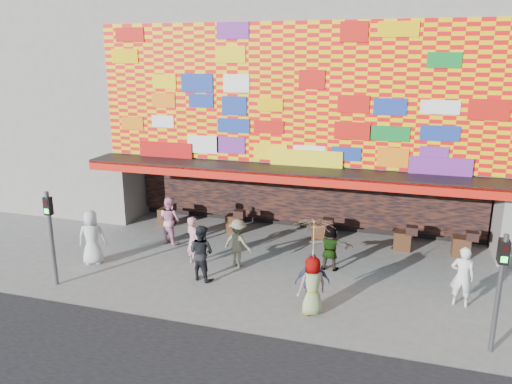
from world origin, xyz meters
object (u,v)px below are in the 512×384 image
Objects in this scene: ped_b at (193,241)px; ped_i at (170,220)px; ped_d at (238,243)px; ped_e at (312,282)px; ped_c at (201,253)px; ped_g at (312,286)px; signal_left at (51,228)px; ped_h at (462,276)px; parasol at (314,238)px; ped_f at (330,247)px; signal_right at (500,280)px; ped_a at (92,237)px.

ped_i is (-1.66, 1.59, 0.05)m from ped_b.
ped_d is 3.67m from ped_e.
ped_b is at bearing -39.07° from ped_c.
signal_left is at bearing -32.44° from ped_g.
ped_g is at bearing 30.85° from ped_h.
parasol reaches higher than ped_b.
signal_left is 7.95m from parasol.
ped_b is 2.30m from ped_i.
ped_i reaches higher than ped_h.
ped_e is 4.25m from ped_h.
ped_d is 0.98× the size of ped_g.
ped_b is at bearing 13.25° from ped_f.
ped_h is (8.42, -0.44, 0.04)m from ped_b.
ped_g is 4.30m from ped_h.
ped_g is (0.05, -0.25, 0.01)m from ped_e.
ped_b is (-8.95, 2.68, -1.01)m from signal_right.
ped_e is at bearing 5.70° from signal_left.
ped_b reaches higher than ped_e.
parasol is (7.78, -1.23, 1.28)m from ped_a.
ped_f is at bearing -134.72° from ped_b.
ped_i is at bearing -3.95° from ped_h.
signal_right is 1.83× the size of ped_d.
signal_right is at bearing -176.50° from ped_c.
ped_b is at bearing 37.85° from signal_left.
ped_a is 7.88m from ped_g.
parasol is at bearing 153.65° from ped_d.
parasol is (2.99, -2.45, 1.40)m from ped_d.
parasol is (6.13, -3.73, 1.31)m from ped_i.
ped_d is 3.86m from ped_g.
ped_a is at bearing -45.25° from ped_g.
ped_d is at bearing 177.58° from ped_i.
ped_h is at bearing -149.33° from ped_b.
ped_c is at bearing 152.35° from ped_i.
ped_a is 1.04× the size of ped_c.
ped_g is at bearing 168.38° from ped_i.
signal_right reaches higher than ped_d.
ped_i is (1.65, 2.51, -0.03)m from ped_a.
ped_f is at bearing -137.93° from ped_c.
ped_c is 4.14m from parasol.
signal_left is 1.83× the size of ped_d.
ped_f is at bearing 169.96° from ped_a.
ped_d is 4.11m from parasol.
ped_c is 1.08× the size of ped_g.
ped_b is 0.94× the size of ped_c.
ped_i is at bearing -67.64° from ped_g.
ped_b is at bearing 155.96° from ped_i.
ped_h is 4.50m from parasol.
signal_right reaches higher than ped_f.
signal_left is at bearing 44.26° from ped_d.
parasol is at bearing 91.35° from ped_f.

